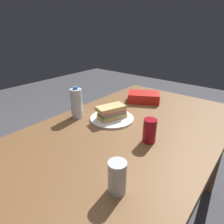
# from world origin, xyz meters

# --- Properties ---
(dining_table) EXTENTS (1.68, 0.92, 0.77)m
(dining_table) POSITION_xyz_m (0.00, 0.00, 0.68)
(dining_table) COLOR brown
(dining_table) RESTS_ON ground_plane
(paper_plate) EXTENTS (0.27, 0.27, 0.01)m
(paper_plate) POSITION_xyz_m (-0.10, -0.15, 0.78)
(paper_plate) COLOR white
(paper_plate) RESTS_ON dining_table
(sandwich) EXTENTS (0.20, 0.14, 0.08)m
(sandwich) POSITION_xyz_m (-0.10, -0.15, 0.83)
(sandwich) COLOR #DBB26B
(sandwich) RESTS_ON paper_plate
(soda_can_red) EXTENTS (0.07, 0.07, 0.12)m
(soda_can_red) POSITION_xyz_m (-0.02, 0.15, 0.84)
(soda_can_red) COLOR maroon
(soda_can_red) RESTS_ON dining_table
(chip_bag) EXTENTS (0.24, 0.27, 0.07)m
(chip_bag) POSITION_xyz_m (-0.49, -0.16, 0.81)
(chip_bag) COLOR red
(chip_bag) RESTS_ON dining_table
(water_bottle_tall) EXTENTS (0.07, 0.07, 0.20)m
(water_bottle_tall) POSITION_xyz_m (0.01, -0.34, 0.87)
(water_bottle_tall) COLOR silver
(water_bottle_tall) RESTS_ON dining_table
(soda_can_silver) EXTENTS (0.07, 0.07, 0.12)m
(soda_can_silver) POSITION_xyz_m (0.33, 0.23, 0.84)
(soda_can_silver) COLOR silver
(soda_can_silver) RESTS_ON dining_table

